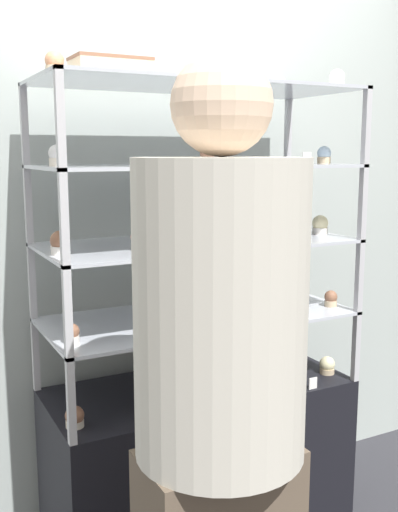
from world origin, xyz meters
The scene contains 34 objects.
back_wall centered at (0.00, 0.40, 1.30)m, with size 8.00×0.05×2.60m.
display_base centered at (0.00, 0.00, 0.34)m, with size 1.15×0.51×0.68m.
display_riser_lower centered at (0.00, 0.00, 0.94)m, with size 1.15×0.51×0.28m.
display_riser_middle centered at (0.00, 0.00, 1.22)m, with size 1.15×0.51×0.28m.
display_riser_upper centered at (0.00, 0.00, 1.50)m, with size 1.15×0.51×0.28m.
display_riser_top centered at (0.00, 0.00, 1.78)m, with size 1.15×0.51×0.28m.
layer_cake_centerpiece centered at (0.00, 0.07, 0.73)m, with size 0.21×0.21×0.10m.
sheet_cake_frosted centered at (-0.34, -0.04, 1.82)m, with size 0.24×0.15×0.06m.
cupcake_0 centered at (-0.52, -0.13, 0.71)m, with size 0.06×0.06×0.07m.
cupcake_1 centered at (-0.26, -0.10, 0.71)m, with size 0.06×0.06×0.07m.
cupcake_2 centered at (0.26, -0.07, 0.71)m, with size 0.06×0.06×0.07m.
cupcake_3 centered at (0.51, -0.13, 0.71)m, with size 0.06×0.06×0.07m.
price_tag_0 centered at (0.36, -0.23, 0.70)m, with size 0.04×0.00×0.04m.
cupcake_4 centered at (-0.52, -0.11, 0.99)m, with size 0.05×0.05×0.06m.
cupcake_5 centered at (-0.17, -0.10, 0.99)m, with size 0.05×0.05×0.06m.
cupcake_6 centered at (0.18, -0.09, 0.99)m, with size 0.05×0.05×0.06m.
cupcake_7 centered at (0.52, -0.13, 0.99)m, with size 0.05×0.05×0.06m.
price_tag_1 centered at (-0.04, -0.23, 0.98)m, with size 0.04×0.00×0.04m.
cupcake_8 centered at (-0.53, -0.05, 1.27)m, with size 0.06×0.06×0.08m.
cupcake_9 centered at (-0.27, -0.09, 1.27)m, with size 0.06×0.06×0.08m.
cupcake_10 centered at (-0.01, -0.14, 1.27)m, with size 0.06×0.06×0.08m.
cupcake_11 centered at (0.27, -0.13, 1.27)m, with size 0.06×0.06×0.08m.
cupcake_12 centered at (0.52, -0.05, 1.27)m, with size 0.06×0.06×0.08m.
price_tag_2 centered at (0.21, -0.23, 1.26)m, with size 0.04×0.00×0.04m.
cupcake_13 centered at (-0.52, -0.04, 1.55)m, with size 0.05×0.05×0.07m.
cupcake_14 centered at (-0.01, -0.08, 1.55)m, with size 0.05×0.05×0.07m.
cupcake_15 centered at (0.52, -0.06, 1.55)m, with size 0.05×0.05×0.07m.
price_tag_3 centered at (0.30, -0.23, 1.54)m, with size 0.04×0.00×0.04m.
cupcake_16 centered at (-0.52, -0.06, 1.82)m, with size 0.06×0.06×0.07m.
cupcake_17 centered at (0.18, -0.06, 1.82)m, with size 0.06×0.06×0.07m.
cupcake_18 centered at (0.50, -0.14, 1.82)m, with size 0.06×0.06×0.07m.
price_tag_4 centered at (0.09, -0.23, 1.81)m, with size 0.04×0.00×0.04m.
donut_glazed centered at (0.30, 0.01, 1.81)m, with size 0.13×0.13×0.04m.
customer_figure centered at (-0.32, -0.73, 0.95)m, with size 0.42×0.42×1.78m.
Camera 1 is at (-1.01, -1.93, 1.56)m, focal length 42.00 mm.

